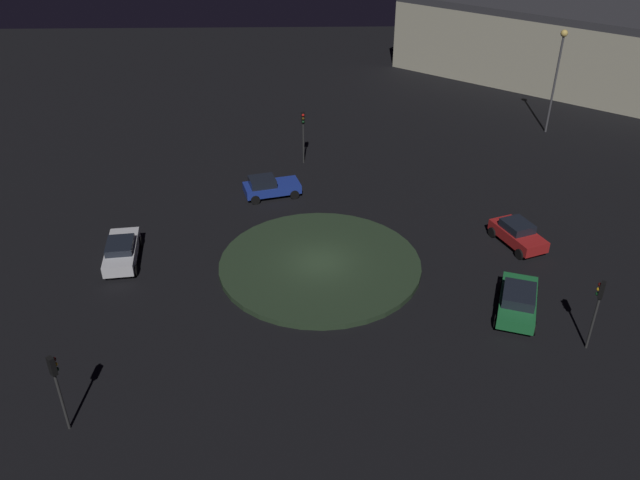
# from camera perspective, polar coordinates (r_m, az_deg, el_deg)

# --- Properties ---
(ground_plane) EXTENTS (118.53, 118.53, 0.00)m
(ground_plane) POSITION_cam_1_polar(r_m,az_deg,el_deg) (39.27, -0.00, -2.32)
(ground_plane) COLOR black
(roundabout_island) EXTENTS (12.10, 12.10, 0.33)m
(roundabout_island) POSITION_cam_1_polar(r_m,az_deg,el_deg) (39.17, -0.00, -2.13)
(roundabout_island) COLOR #263823
(roundabout_island) RESTS_ON ground_plane
(car_red) EXTENTS (4.27, 3.07, 1.52)m
(car_red) POSITION_cam_1_polar(r_m,az_deg,el_deg) (42.82, 16.88, 0.52)
(car_red) COLOR red
(car_red) RESTS_ON ground_plane
(car_blue) EXTENTS (2.90, 4.29, 1.48)m
(car_blue) POSITION_cam_1_polar(r_m,az_deg,el_deg) (46.94, -4.42, 4.68)
(car_blue) COLOR #1E38A5
(car_blue) RESTS_ON ground_plane
(car_green) EXTENTS (4.90, 3.30, 1.55)m
(car_green) POSITION_cam_1_polar(r_m,az_deg,el_deg) (36.71, 16.90, -5.08)
(car_green) COLOR #1E7238
(car_green) RESTS_ON ground_plane
(car_white) EXTENTS (4.71, 2.44, 1.46)m
(car_white) POSITION_cam_1_polar(r_m,az_deg,el_deg) (41.10, -16.94, -0.91)
(car_white) COLOR white
(car_white) RESTS_ON ground_plane
(traffic_light_southeast) EXTENTS (0.39, 0.38, 4.05)m
(traffic_light_southeast) POSITION_cam_1_polar(r_m,az_deg,el_deg) (29.63, -22.04, -11.17)
(traffic_light_southeast) COLOR #2D2D2D
(traffic_light_southeast) RESTS_ON ground_plane
(traffic_light_west) EXTENTS (0.36, 0.31, 4.20)m
(traffic_light_west) POSITION_cam_1_polar(r_m,az_deg,el_deg) (51.07, -1.48, 9.80)
(traffic_light_west) COLOR #2D2D2D
(traffic_light_west) RESTS_ON ground_plane
(traffic_light_northeast) EXTENTS (0.37, 0.40, 4.03)m
(traffic_light_northeast) POSITION_cam_1_polar(r_m,az_deg,el_deg) (34.34, 23.11, -4.98)
(traffic_light_northeast) COLOR #2D2D2D
(traffic_light_northeast) RESTS_ON ground_plane
(streetlamp_northwest) EXTENTS (0.59, 0.59, 8.81)m
(streetlamp_northwest) POSITION_cam_1_polar(r_m,az_deg,el_deg) (59.60, 20.10, 14.26)
(streetlamp_northwest) COLOR #4C4C51
(streetlamp_northwest) RESTS_ON ground_plane
(store_building) EXTENTS (32.40, 34.84, 7.80)m
(store_building) POSITION_cam_1_polar(r_m,az_deg,el_deg) (76.65, 20.45, 16.07)
(store_building) COLOR #B7B299
(store_building) RESTS_ON ground_plane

